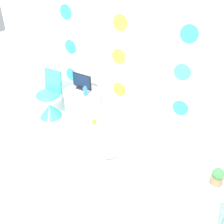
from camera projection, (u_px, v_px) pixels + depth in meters
ground_plane at (51, 186)px, 3.24m from camera, size 12.00×12.00×0.00m
wall_back_dotted at (122, 45)px, 3.71m from camera, size 5.03×0.05×2.60m
rug at (86, 159)px, 3.64m from camera, size 1.16×0.98×0.01m
bathtub at (89, 136)px, 3.64m from camera, size 1.03×0.61×0.55m
rubber_duck at (94, 122)px, 3.39m from camera, size 0.06×0.07×0.07m
chair at (50, 102)px, 4.40m from camera, size 0.41×0.41×0.81m
tv_cabinet at (83, 103)px, 4.35m from camera, size 0.44×0.41×0.56m
tv at (82, 82)px, 4.13m from camera, size 0.35×0.12×0.25m
vase at (85, 91)px, 3.98m from camera, size 0.07×0.07×0.15m
side_table at (214, 188)px, 2.77m from camera, size 0.40×0.38×0.44m
potted_plant_left at (217, 176)px, 2.67m from camera, size 0.13×0.13×0.20m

